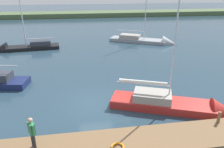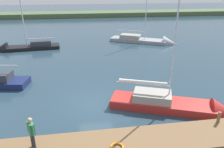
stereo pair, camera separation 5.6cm
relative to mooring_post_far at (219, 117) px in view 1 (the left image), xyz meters
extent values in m
plane|color=#263D4C|center=(6.57, -4.09, -0.87)|extent=(200.00, 200.00, 0.00)
cube|color=#4C603D|center=(6.57, -54.15, -0.87)|extent=(180.00, 8.00, 2.40)
cube|color=brown|center=(6.57, 0.77, -0.60)|extent=(18.76, 2.20, 0.54)
cylinder|color=brown|center=(0.00, 0.00, 0.00)|extent=(0.17, 0.17, 0.66)
torus|color=orange|center=(5.99, 1.21, -0.28)|extent=(0.66, 0.66, 0.10)
cube|color=black|center=(13.64, -19.92, -0.82)|extent=(7.15, 2.72, 0.77)
cube|color=#333842|center=(12.48, -20.03, -0.11)|extent=(2.67, 1.64, 0.64)
cylinder|color=silver|center=(14.30, -19.85, 4.25)|extent=(0.13, 0.13, 9.36)
cylinder|color=silver|center=(12.54, -20.02, 0.47)|extent=(3.55, 0.44, 0.11)
cube|color=gray|center=(-1.31, -21.68, -0.84)|extent=(8.33, 5.89, 0.89)
cone|color=gray|center=(-5.44, -19.46, -0.84)|extent=(2.85, 2.94, 2.25)
cube|color=gray|center=(-0.24, -22.26, -0.12)|extent=(3.39, 2.89, 0.54)
cylinder|color=silver|center=(-2.14, -21.23, 4.80)|extent=(0.12, 0.12, 10.37)
cylinder|color=silver|center=(-0.30, -22.22, 0.75)|extent=(3.72, 2.06, 0.09)
cube|color=#B22823|center=(2.14, -2.85, -0.80)|extent=(7.12, 4.27, 0.90)
cube|color=gray|center=(2.81, -3.11, -0.07)|extent=(2.88, 2.36, 0.55)
cylinder|color=silver|center=(1.82, -2.72, 3.99)|extent=(0.09, 0.09, 8.67)
cylinder|color=silver|center=(3.45, -3.36, 0.78)|extent=(3.30, 1.36, 0.07)
cylinder|color=silver|center=(3.45, -3.36, 0.90)|extent=(3.02, 1.37, 0.22)
cylinder|color=#28282D|center=(9.82, 0.64, 0.08)|extent=(0.14, 0.14, 0.81)
cylinder|color=#28282D|center=(9.92, 0.47, 0.08)|extent=(0.14, 0.14, 0.81)
cube|color=#337F4C|center=(9.87, 0.55, 0.77)|extent=(0.41, 0.49, 0.58)
sphere|color=tan|center=(9.87, 0.55, 1.20)|extent=(0.22, 0.22, 0.22)
cylinder|color=#337F4C|center=(9.73, 0.79, 0.78)|extent=(0.09, 0.09, 0.55)
cylinder|color=#337F4C|center=(10.00, 0.32, 0.78)|extent=(0.09, 0.09, 0.55)
camera|label=1|loc=(7.52, 9.21, 6.71)|focal=34.60mm
camera|label=2|loc=(7.47, 9.22, 6.71)|focal=34.60mm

